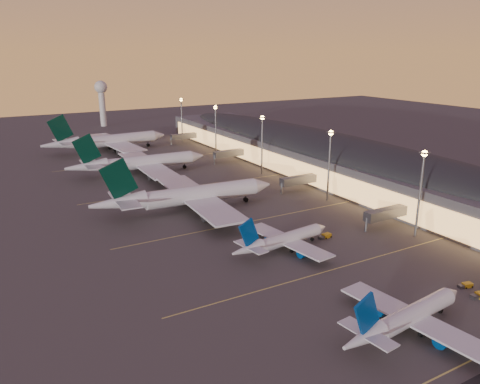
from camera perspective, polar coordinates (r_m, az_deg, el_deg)
name	(u,v)px	position (r m, az deg, el deg)	size (l,w,h in m)	color
ground	(319,262)	(124.28, 9.63, -8.45)	(700.00, 700.00, 0.00)	#44423F
airliner_narrow_south	(406,318)	(98.56, 19.61, -14.26)	(35.29, 31.70, 12.60)	silver
airliner_narrow_north	(282,240)	(128.57, 5.18, -5.88)	(33.58, 30.22, 11.99)	silver
airliner_wide_near	(187,196)	(159.91, -6.46, -0.48)	(64.66, 58.97, 20.69)	silver
airliner_wide_mid	(139,163)	(212.04, -12.24, 3.49)	(62.20, 56.51, 19.94)	silver
airliner_wide_far	(107,141)	(265.78, -15.89, 5.99)	(68.36, 62.49, 21.86)	silver
terminal_building	(326,154)	(212.46, 10.43, 4.63)	(56.35, 255.00, 17.46)	#4D4D52
light_masts	(289,142)	(189.34, 5.98, 6.06)	(2.20, 217.20, 25.90)	slate
radar_tower	(102,96)	(357.07, -16.53, 11.19)	(9.00, 9.00, 32.50)	silver
lane_markings	(242,217)	(154.67, 0.28, -3.05)	(90.00, 180.36, 0.00)	#D8C659
baggage_tug_a	(466,285)	(122.22, 25.81, -10.21)	(3.65, 2.10, 1.02)	gold
baggage_tug_b	(480,295)	(118.88, 27.20, -11.13)	(4.31, 2.31, 1.22)	gold
baggage_tug_c	(325,236)	(139.81, 10.35, -5.31)	(4.22, 2.09, 1.21)	gold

